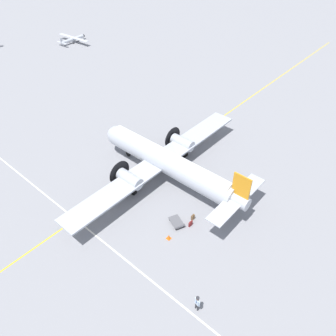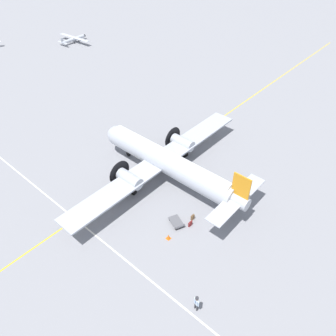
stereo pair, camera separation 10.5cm
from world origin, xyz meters
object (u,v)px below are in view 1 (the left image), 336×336
at_px(suitcase_near_door, 191,224).
at_px(baggage_cart, 177,222).
at_px(crew_foreground, 197,302).
at_px(suitcase_upright_spare, 193,217).
at_px(traffic_cone, 169,237).
at_px(light_aircraft_taxiing, 73,39).
at_px(airliner_main, 165,161).

height_order(suitcase_near_door, baggage_cart, suitcase_near_door).
xyz_separation_m(crew_foreground, suitcase_near_door, (-6.54, -5.71, -0.81)).
relative_size(suitcase_upright_spare, baggage_cart, 0.31).
relative_size(crew_foreground, suitcase_upright_spare, 2.78).
distance_m(suitcase_upright_spare, traffic_cone, 3.50).
xyz_separation_m(suitcase_near_door, baggage_cart, (0.73, -1.22, -0.01)).
distance_m(crew_foreground, light_aircraft_taxiing, 67.42).
relative_size(crew_foreground, suitcase_near_door, 2.90).
bearing_deg(airliner_main, light_aircraft_taxiing, -24.61).
bearing_deg(crew_foreground, traffic_cone, -17.65).
bearing_deg(airliner_main, suitcase_near_door, 149.95).
distance_m(suitcase_near_door, baggage_cart, 1.42).
height_order(suitcase_near_door, traffic_cone, suitcase_near_door).
bearing_deg(suitcase_near_door, airliner_main, -120.10).
xyz_separation_m(airliner_main, crew_foreground, (10.48, 12.50, -1.38)).
xyz_separation_m(airliner_main, suitcase_upright_spare, (3.11, 6.45, -2.17)).
distance_m(crew_foreground, suitcase_upright_spare, 9.57).
height_order(baggage_cart, light_aircraft_taxiing, light_aircraft_taxiing).
height_order(suitcase_upright_spare, traffic_cone, suitcase_upright_spare).
distance_m(suitcase_near_door, traffic_cone, 2.72).
xyz_separation_m(baggage_cart, traffic_cone, (1.93, 0.63, -0.01)).
bearing_deg(suitcase_near_door, baggage_cart, -59.17).
height_order(suitcase_upright_spare, light_aircraft_taxiing, light_aircraft_taxiing).
bearing_deg(airliner_main, suitcase_upright_spare, 154.33).
xyz_separation_m(crew_foreground, light_aircraft_taxiing, (-31.98, -59.35, -0.31)).
height_order(airliner_main, crew_foreground, airliner_main).
bearing_deg(traffic_cone, light_aircraft_taxiing, -117.91).
height_order(crew_foreground, light_aircraft_taxiing, light_aircraft_taxiing).
relative_size(airliner_main, traffic_cone, 47.14).
distance_m(suitcase_upright_spare, light_aircraft_taxiing, 58.70).
xyz_separation_m(crew_foreground, suitcase_upright_spare, (-7.37, -6.05, -0.80)).
bearing_deg(suitcase_near_door, crew_foreground, 41.12).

